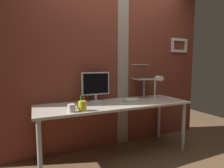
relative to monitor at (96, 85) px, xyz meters
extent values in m
plane|color=brown|center=(0.32, -0.30, -0.97)|extent=(6.00, 6.00, 0.00)
cube|color=brown|center=(0.32, 0.18, 0.37)|extent=(3.31, 0.12, 2.69)
cube|color=gray|center=(0.49, 0.12, 0.37)|extent=(0.18, 0.01, 2.69)
cube|color=white|center=(1.61, 0.10, 0.73)|extent=(0.35, 0.03, 0.04)
cube|color=white|center=(1.61, 0.10, 0.53)|extent=(0.35, 0.03, 0.04)
cube|color=white|center=(1.46, 0.10, 0.63)|extent=(0.04, 0.03, 0.15)
cube|color=white|center=(1.77, 0.10, 0.63)|extent=(0.04, 0.03, 0.15)
cube|color=beige|center=(0.20, -0.21, -0.25)|extent=(2.06, 0.67, 0.03)
cylinder|color=#B2B2B7|center=(-0.77, -0.49, -0.62)|extent=(0.05, 0.05, 0.71)
cylinder|color=#B2B2B7|center=(1.17, -0.49, -0.62)|extent=(0.05, 0.05, 0.71)
cylinder|color=#B2B2B7|center=(-0.77, 0.06, -0.62)|extent=(0.05, 0.05, 0.71)
cylinder|color=#B2B2B7|center=(1.17, 0.06, -0.62)|extent=(0.05, 0.05, 0.71)
cylinder|color=silver|center=(0.00, 0.00, -0.23)|extent=(0.18, 0.18, 0.01)
cylinder|color=silver|center=(0.00, 0.00, -0.18)|extent=(0.04, 0.04, 0.09)
cube|color=silver|center=(0.00, 0.00, 0.02)|extent=(0.40, 0.04, 0.32)
cube|color=black|center=(0.00, -0.02, 0.02)|extent=(0.36, 0.00, 0.28)
cylinder|color=gray|center=(0.81, 0.00, -0.23)|extent=(0.14, 0.14, 0.01)
cylinder|color=gray|center=(0.81, 0.00, -0.09)|extent=(0.03, 0.03, 0.27)
cube|color=gray|center=(0.81, 0.00, 0.05)|extent=(0.28, 0.22, 0.01)
cube|color=white|center=(0.81, 0.00, 0.06)|extent=(0.32, 0.23, 0.01)
cube|color=#2D2D30|center=(0.81, 0.02, 0.07)|extent=(0.28, 0.14, 0.00)
cube|color=white|center=(0.81, 0.16, 0.18)|extent=(0.32, 0.08, 0.22)
cube|color=black|center=(0.81, 0.15, 0.18)|extent=(0.29, 0.07, 0.19)
cylinder|color=white|center=(0.86, -0.21, -0.23)|extent=(0.12, 0.12, 0.02)
cylinder|color=white|center=(0.86, -0.21, -0.05)|extent=(0.02, 0.02, 0.33)
cylinder|color=white|center=(0.86, -0.30, 0.09)|extent=(0.07, 0.11, 0.07)
cylinder|color=yellow|center=(-0.31, -0.45, -0.18)|extent=(0.09, 0.09, 0.11)
cylinder|color=red|center=(-0.30, -0.46, -0.15)|extent=(0.03, 0.03, 0.15)
cylinder|color=green|center=(-0.33, -0.46, -0.14)|extent=(0.02, 0.03, 0.17)
cylinder|color=green|center=(-0.32, -0.44, -0.15)|extent=(0.01, 0.01, 0.15)
cylinder|color=silver|center=(-0.43, -0.45, -0.19)|extent=(0.08, 0.08, 0.09)
torus|color=silver|center=(-0.38, -0.45, -0.19)|extent=(0.05, 0.01, 0.05)
cube|color=silver|center=(0.45, -0.21, -0.22)|extent=(0.20, 0.14, 0.04)
camera|label=1|loc=(-0.80, -2.37, 0.26)|focal=28.66mm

